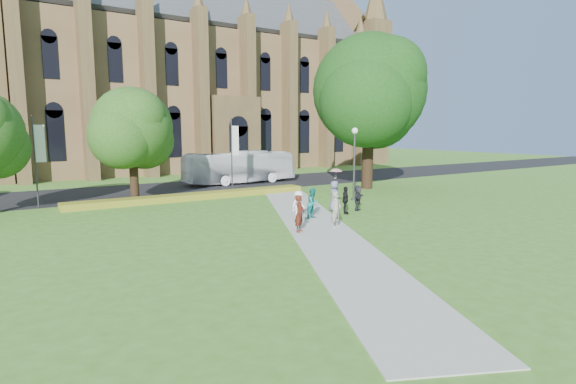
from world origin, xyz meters
TOP-DOWN VIEW (x-y plane):
  - ground at (0.00, 0.00)m, footprint 160.00×160.00m
  - road at (0.00, 20.00)m, footprint 160.00×10.00m
  - footpath at (0.00, 1.00)m, footprint 15.58×28.54m
  - flower_hedge at (-2.00, 13.20)m, footprint 18.00×1.40m
  - cathedral at (10.00, 39.73)m, footprint 52.60×18.25m
  - streetlamp at (7.50, 6.50)m, footprint 0.44×0.44m
  - large_tree at (13.00, 11.00)m, footprint 9.60×9.60m
  - street_tree_1 at (-6.00, 14.50)m, footprint 5.60×5.60m
  - banner_pole_0 at (2.11, 15.20)m, footprint 0.70×0.10m
  - banner_pole_1 at (-11.89, 15.20)m, footprint 0.70×0.10m
  - tour_coach at (5.32, 20.30)m, footprint 11.09×2.86m
  - pedestrian_0 at (-1.68, 0.09)m, footprint 0.80×0.75m
  - pedestrian_1 at (0.93, 2.51)m, footprint 1.02×0.90m
  - pedestrian_2 at (0.02, 2.66)m, footprint 1.19×0.88m
  - pedestrian_3 at (3.42, 2.60)m, footprint 0.90×1.02m
  - pedestrian_4 at (3.45, 3.71)m, footprint 1.07×1.09m
  - pedestrian_5 at (4.89, 3.12)m, footprint 1.45×1.25m
  - pedestrian_6 at (0.44, -0.18)m, footprint 0.80×0.64m
  - parasol at (3.63, 3.81)m, footprint 0.97×0.97m

SIDE VIEW (x-z plane):
  - ground at x=0.00m, z-range 0.00..0.00m
  - road at x=0.00m, z-range 0.00..0.02m
  - footpath at x=0.00m, z-range 0.00..0.04m
  - flower_hedge at x=-2.00m, z-range 0.00..0.45m
  - pedestrian_5 at x=4.89m, z-range 0.04..1.62m
  - pedestrian_2 at x=0.02m, z-range 0.04..1.68m
  - pedestrian_3 at x=3.42m, z-range 0.04..1.70m
  - pedestrian_1 at x=0.93m, z-range 0.04..1.78m
  - pedestrian_0 at x=-1.68m, z-range 0.04..1.88m
  - pedestrian_4 at x=3.45m, z-range 0.04..1.93m
  - pedestrian_6 at x=0.44m, z-range 0.04..1.94m
  - tour_coach at x=5.32m, z-range 0.02..3.09m
  - parasol at x=3.63m, z-range 1.93..2.60m
  - streetlamp at x=7.50m, z-range 0.68..5.92m
  - banner_pole_0 at x=2.11m, z-range 0.39..6.39m
  - banner_pole_1 at x=-11.89m, z-range 0.39..6.39m
  - street_tree_1 at x=-6.00m, z-range 1.20..9.25m
  - large_tree at x=13.00m, z-range 1.77..14.97m
  - cathedral at x=10.00m, z-range -1.02..26.98m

